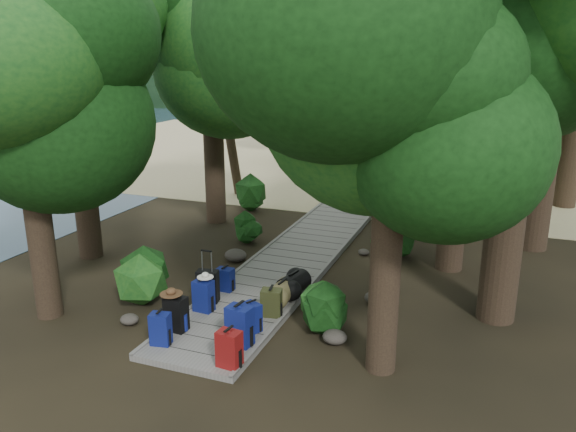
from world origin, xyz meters
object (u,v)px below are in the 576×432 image
at_px(backpack_right_b, 240,324).
at_px(suitcase_on_boardwalk, 208,286).
at_px(backpack_left_b, 176,312).
at_px(backpack_right_a, 229,347).
at_px(backpack_left_a, 160,327).
at_px(backpack_left_c, 203,294).
at_px(duffel_right_khaki, 282,292).
at_px(backpack_left_d, 225,278).
at_px(backpack_right_d, 271,301).
at_px(duffel_right_black, 294,284).
at_px(lone_suitcase_on_sand, 371,186).
at_px(sun_lounger, 466,186).
at_px(backpack_right_c, 252,315).
at_px(kayak, 304,172).

xyz_separation_m(backpack_right_b, suitcase_on_boardwalk, (-1.41, 1.40, -0.06)).
relative_size(backpack_left_b, backpack_right_a, 1.06).
distance_m(backpack_left_a, backpack_left_c, 1.48).
distance_m(backpack_right_b, duffel_right_khaki, 1.93).
bearing_deg(backpack_left_a, backpack_left_d, 80.56).
xyz_separation_m(backpack_left_a, backpack_left_c, (0.05, 1.48, 0.03)).
relative_size(backpack_left_a, backpack_right_d, 1.08).
relative_size(duffel_right_black, lone_suitcase_on_sand, 1.10).
bearing_deg(backpack_right_a, duffel_right_black, 95.92).
bearing_deg(suitcase_on_boardwalk, duffel_right_khaki, 8.76).
xyz_separation_m(backpack_left_d, duffel_right_khaki, (1.40, -0.13, -0.06)).
bearing_deg(sun_lounger, duffel_right_khaki, -91.64).
distance_m(backpack_left_b, backpack_right_d, 1.88).
bearing_deg(backpack_right_a, lone_suitcase_on_sand, 97.87).
bearing_deg(sun_lounger, backpack_right_a, -88.82).
xyz_separation_m(backpack_left_a, backpack_right_c, (1.30, 1.05, -0.03)).
bearing_deg(lone_suitcase_on_sand, backpack_left_c, -102.68).
relative_size(backpack_left_a, backpack_left_b, 0.89).
distance_m(backpack_right_c, kayak, 14.46).
bearing_deg(duffel_right_black, backpack_right_b, -80.11).
bearing_deg(lone_suitcase_on_sand, backpack_right_b, -96.23).
bearing_deg(backpack_left_c, backpack_right_a, -46.19).
bearing_deg(backpack_left_d, lone_suitcase_on_sand, 85.89).
distance_m(backpack_right_a, kayak, 15.74).
height_order(backpack_right_c, backpack_right_d, backpack_right_d).
bearing_deg(backpack_right_b, backpack_left_c, 150.12).
bearing_deg(backpack_left_a, duffel_right_black, 53.61).
relative_size(backpack_right_c, duffel_right_black, 0.83).
xyz_separation_m(duffel_right_black, sun_lounger, (2.83, 11.27, -0.07)).
bearing_deg(kayak, backpack_left_a, -101.83).
height_order(kayak, sun_lounger, sun_lounger).
bearing_deg(sun_lounger, backpack_left_b, -95.36).
relative_size(backpack_left_d, backpack_right_b, 0.69).
bearing_deg(lone_suitcase_on_sand, backpack_right_c, -96.26).
bearing_deg(backpack_right_d, backpack_right_a, -98.96).
xyz_separation_m(duffel_right_khaki, suitcase_on_boardwalk, (-1.47, -0.52, 0.12)).
relative_size(backpack_right_b, duffel_right_khaki, 1.20).
bearing_deg(backpack_right_d, backpack_left_c, -178.96).
height_order(suitcase_on_boardwalk, kayak, suitcase_on_boardwalk).
xyz_separation_m(backpack_right_a, backpack_right_b, (-0.15, 0.72, 0.05)).
xyz_separation_m(backpack_left_b, backpack_left_c, (0.07, 0.92, -0.01)).
distance_m(backpack_left_d, backpack_right_c, 2.00).
height_order(backpack_left_a, suitcase_on_boardwalk, suitcase_on_boardwalk).
bearing_deg(duffel_right_khaki, backpack_left_c, -138.83).
distance_m(backpack_left_b, backpack_right_a, 1.70).
relative_size(backpack_right_c, suitcase_on_boardwalk, 0.88).
bearing_deg(backpack_right_b, backpack_left_d, 130.75).
distance_m(backpack_right_a, duffel_right_khaki, 2.65).
bearing_deg(kayak, backpack_right_d, -94.81).
height_order(backpack_right_b, suitcase_on_boardwalk, backpack_right_b).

